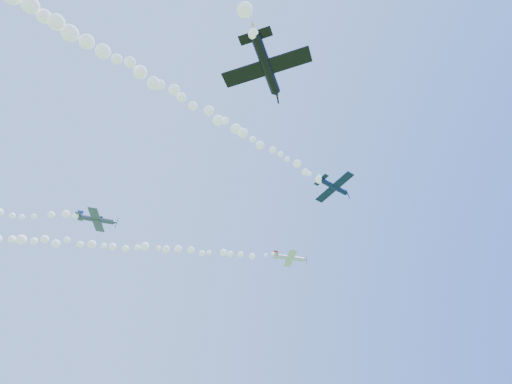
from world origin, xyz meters
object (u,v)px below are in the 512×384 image
object	(u,v)px
plane_navy	(334,187)
plane_white	(290,258)
plane_grey	(97,220)
plane_black	(266,66)

from	to	relation	value
plane_navy	plane_white	bearing A→B (deg)	74.93
plane_grey	plane_navy	bearing A→B (deg)	-8.77
plane_white	plane_grey	size ratio (longest dim) A/B	0.96
plane_white	plane_grey	distance (m)	37.86
plane_navy	plane_grey	distance (m)	42.22
plane_white	plane_navy	size ratio (longest dim) A/B	0.89
plane_white	plane_grey	xyz separation A→B (m)	(-37.68, -3.09, -2.12)
plane_grey	plane_black	world-z (taller)	plane_grey
plane_white	plane_navy	xyz separation A→B (m)	(1.25, -17.92, 4.71)
plane_white	plane_black	xyz separation A→B (m)	(-23.59, -47.91, -13.48)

